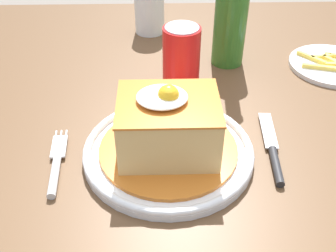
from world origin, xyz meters
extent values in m
cube|color=brown|center=(0.00, 0.00, 0.72)|extent=(1.15, 0.97, 0.04)
cylinder|color=brown|center=(-0.49, 0.40, 0.35)|extent=(0.07, 0.07, 0.70)
cylinder|color=white|center=(-0.06, -0.13, 0.75)|extent=(0.25, 0.25, 0.01)
torus|color=white|center=(-0.06, -0.13, 0.75)|extent=(0.25, 0.25, 0.01)
cylinder|color=#C66B23|center=(-0.06, -0.13, 0.75)|extent=(0.20, 0.20, 0.01)
cube|color=#DBB770|center=(-0.06, -0.13, 0.80)|extent=(0.14, 0.11, 0.08)
cube|color=#C66B23|center=(-0.06, -0.13, 0.84)|extent=(0.14, 0.12, 0.00)
ellipsoid|color=white|center=(-0.07, -0.13, 0.84)|extent=(0.07, 0.06, 0.01)
sphere|color=yellow|center=(-0.06, -0.13, 0.85)|extent=(0.03, 0.03, 0.03)
cylinder|color=silver|center=(-0.22, -0.18, 0.75)|extent=(0.02, 0.08, 0.01)
cube|color=silver|center=(-0.23, -0.11, 0.75)|extent=(0.03, 0.05, 0.00)
cylinder|color=silver|center=(-0.22, -0.09, 0.75)|extent=(0.01, 0.03, 0.00)
cylinder|color=silver|center=(-0.23, -0.09, 0.75)|extent=(0.01, 0.03, 0.00)
cylinder|color=silver|center=(-0.24, -0.09, 0.75)|extent=(0.01, 0.03, 0.00)
cylinder|color=#262628|center=(0.09, -0.16, 0.75)|extent=(0.02, 0.08, 0.01)
cube|color=silver|center=(0.10, -0.08, 0.75)|extent=(0.03, 0.09, 0.00)
cylinder|color=red|center=(-0.03, 0.05, 0.80)|extent=(0.07, 0.07, 0.12)
cylinder|color=silver|center=(-0.03, 0.05, 0.86)|extent=(0.06, 0.06, 0.00)
cylinder|color=#2D6B23|center=(0.07, 0.15, 0.82)|extent=(0.06, 0.06, 0.15)
cylinder|color=gold|center=(-0.09, 0.31, 0.77)|extent=(0.06, 0.06, 0.06)
cylinder|color=silver|center=(-0.09, 0.31, 0.79)|extent=(0.07, 0.07, 0.10)
cylinder|color=white|center=(0.27, 0.13, 0.75)|extent=(0.17, 0.17, 0.01)
cube|color=#EAC64C|center=(0.24, 0.14, 0.75)|extent=(0.05, 0.05, 0.01)
cube|color=#EAC64C|center=(0.27, 0.13, 0.75)|extent=(0.03, 0.05, 0.01)
cube|color=#EAC64C|center=(0.24, 0.10, 0.75)|extent=(0.07, 0.03, 0.01)
cube|color=#EAC64C|center=(0.26, 0.15, 0.75)|extent=(0.05, 0.02, 0.01)
camera|label=1|loc=(-0.08, -0.58, 1.15)|focal=42.98mm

